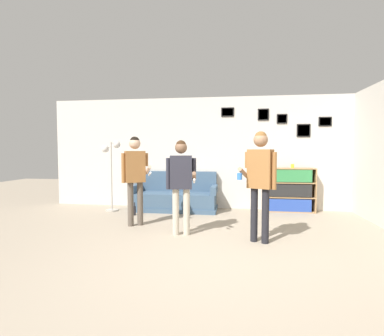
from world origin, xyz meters
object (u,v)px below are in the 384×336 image
at_px(person_player_foreground_left, 135,171).
at_px(person_watcher_holding_cup, 260,174).
at_px(couch, 175,198).
at_px(bottle_on_floor, 135,210).
at_px(floor_lamp, 111,161).
at_px(person_player_foreground_center, 181,178).
at_px(bookshelf, 289,190).
at_px(drinking_cup, 292,166).

xyz_separation_m(person_player_foreground_left, person_watcher_holding_cup, (2.23, -0.72, 0.02)).
height_order(couch, person_player_foreground_left, person_player_foreground_left).
distance_m(couch, person_watcher_holding_cup, 2.99).
relative_size(couch, bottle_on_floor, 7.01).
bearing_deg(couch, floor_lamp, -167.60).
distance_m(person_player_foreground_center, bottle_on_floor, 2.04).
distance_m(bookshelf, drinking_cup, 0.56).
height_order(couch, drinking_cup, drinking_cup).
xyz_separation_m(couch, person_player_foreground_center, (0.52, -2.05, 0.67)).
distance_m(person_player_foreground_center, person_watcher_holding_cup, 1.29).
xyz_separation_m(couch, bookshelf, (2.65, 0.19, 0.21)).
height_order(person_player_foreground_center, person_watcher_holding_cup, person_watcher_holding_cup).
height_order(floor_lamp, drinking_cup, floor_lamp).
bearing_deg(bottle_on_floor, bookshelf, 14.80).
distance_m(person_player_foreground_left, bottle_on_floor, 1.29).
bearing_deg(person_watcher_holding_cup, floor_lamp, 148.81).
bearing_deg(drinking_cup, person_player_foreground_left, -150.94).
bearing_deg(person_watcher_holding_cup, person_player_foreground_center, 170.04).
relative_size(floor_lamp, bottle_on_floor, 5.77).
distance_m(floor_lamp, person_watcher_holding_cup, 3.78).
bearing_deg(person_player_foreground_center, drinking_cup, 45.73).
bearing_deg(drinking_cup, person_player_foreground_center, -134.27).
relative_size(bookshelf, bottle_on_floor, 4.03).
bearing_deg(bottle_on_floor, floor_lamp, 150.46).
height_order(floor_lamp, person_player_foreground_left, person_player_foreground_left).
height_order(bookshelf, floor_lamp, floor_lamp).
xyz_separation_m(couch, person_watcher_holding_cup, (1.79, -2.27, 0.76)).
xyz_separation_m(floor_lamp, person_player_foreground_center, (1.96, -1.73, -0.21)).
distance_m(floor_lamp, person_player_foreground_left, 1.60).
bearing_deg(person_player_foreground_left, bottle_on_floor, 110.40).
bearing_deg(drinking_cup, bottle_on_floor, -165.46).
height_order(floor_lamp, bottle_on_floor, floor_lamp).
distance_m(floor_lamp, person_player_foreground_center, 2.63).
relative_size(person_watcher_holding_cup, drinking_cup, 18.92).
relative_size(couch, floor_lamp, 1.21).
xyz_separation_m(person_player_foreground_center, person_watcher_holding_cup, (1.26, -0.22, 0.09)).
height_order(bookshelf, drinking_cup, drinking_cup).
bearing_deg(floor_lamp, couch, 12.40).
distance_m(couch, bookshelf, 2.66).
bearing_deg(bottle_on_floor, person_watcher_holding_cup, -31.62).
bearing_deg(bookshelf, person_player_foreground_center, -133.43).
distance_m(bookshelf, person_player_foreground_center, 3.12).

